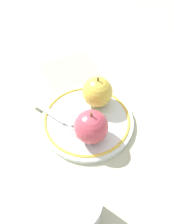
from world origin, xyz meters
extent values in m
plane|color=#B1AF91|center=(0.00, 0.00, 0.00)|extent=(2.00, 2.00, 0.00)
cylinder|color=silver|center=(0.01, -0.01, 0.01)|extent=(0.20, 0.20, 0.01)
torus|color=gold|center=(0.01, -0.01, 0.01)|extent=(0.18, 0.18, 0.01)
sphere|color=gold|center=(0.03, 0.03, 0.05)|extent=(0.07, 0.07, 0.07)
cylinder|color=brown|center=(0.03, 0.03, 0.08)|extent=(0.00, 0.00, 0.01)
sphere|color=#C04352|center=(0.02, -0.06, 0.05)|extent=(0.07, 0.07, 0.07)
cylinder|color=brown|center=(0.02, -0.06, 0.08)|extent=(0.00, 0.00, 0.01)
cube|color=silver|center=(-0.07, 0.00, 0.02)|extent=(0.09, 0.06, 0.00)
cube|color=silver|center=(-0.03, -0.03, 0.02)|extent=(0.02, 0.02, 0.00)
cube|color=silver|center=(0.00, -0.06, 0.02)|extent=(0.05, 0.04, 0.00)
cube|color=silver|center=(0.01, -0.06, 0.02)|extent=(0.05, 0.04, 0.00)
cube|color=silver|center=(0.01, -0.05, 0.02)|extent=(0.05, 0.04, 0.00)
cube|color=silver|center=(0.01, -0.04, 0.02)|extent=(0.05, 0.04, 0.00)
cylinder|color=silver|center=(0.01, -0.20, 0.04)|extent=(0.08, 0.08, 0.09)
cube|color=tan|center=(-0.04, 0.14, 0.00)|extent=(0.18, 0.19, 0.01)
camera|label=1|loc=(0.03, -0.29, 0.38)|focal=35.00mm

